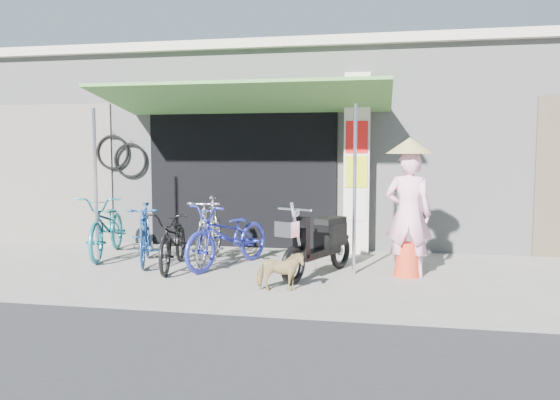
% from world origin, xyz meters
% --- Properties ---
extents(ground, '(80.00, 80.00, 0.00)m').
position_xyz_m(ground, '(0.00, 0.00, 0.00)').
color(ground, gray).
rests_on(ground, ground).
extents(bicycle_shop, '(12.30, 5.30, 3.66)m').
position_xyz_m(bicycle_shop, '(-0.00, 5.09, 1.83)').
color(bicycle_shop, gray).
rests_on(bicycle_shop, ground).
extents(shop_pillar, '(0.42, 0.44, 3.00)m').
position_xyz_m(shop_pillar, '(0.85, 2.45, 1.50)').
color(shop_pillar, beige).
rests_on(shop_pillar, ground).
extents(awning, '(4.60, 1.88, 2.72)m').
position_xyz_m(awning, '(-0.90, 1.63, 2.51)').
color(awning, '#3E7133').
rests_on(awning, ground).
extents(neighbour_left, '(2.60, 0.06, 2.60)m').
position_xyz_m(neighbour_left, '(-5.00, 2.59, 1.30)').
color(neighbour_left, '#6B665B').
rests_on(neighbour_left, ground).
extents(bike_teal, '(1.11, 2.02, 1.01)m').
position_xyz_m(bike_teal, '(-3.13, 1.32, 0.50)').
color(bike_teal, '#1C747E').
rests_on(bike_teal, ground).
extents(bike_blue, '(0.93, 1.59, 0.92)m').
position_xyz_m(bike_blue, '(-2.27, 0.86, 0.46)').
color(bike_blue, navy).
rests_on(bike_blue, ground).
extents(bike_black, '(0.84, 1.70, 0.86)m').
position_xyz_m(bike_black, '(-1.71, 0.61, 0.43)').
color(bike_black, black).
rests_on(bike_black, ground).
extents(bike_silver, '(0.65, 1.75, 1.03)m').
position_xyz_m(bike_silver, '(-1.32, 1.09, 0.51)').
color(bike_silver, '#BCBBC0').
rests_on(bike_silver, ground).
extents(bike_navy, '(1.31, 1.91, 0.95)m').
position_xyz_m(bike_navy, '(-0.95, 0.88, 0.48)').
color(bike_navy, '#22289C').
rests_on(bike_navy, ground).
extents(street_dog, '(0.63, 0.37, 0.50)m').
position_xyz_m(street_dog, '(0.06, -0.39, 0.25)').
color(street_dog, tan).
rests_on(street_dog, ground).
extents(moped, '(0.88, 1.65, 0.99)m').
position_xyz_m(moped, '(0.45, 0.55, 0.45)').
color(moped, black).
rests_on(moped, ground).
extents(nun, '(0.65, 0.64, 1.90)m').
position_xyz_m(nun, '(1.63, 0.75, 0.93)').
color(nun, '#FCA9C9').
rests_on(nun, ground).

